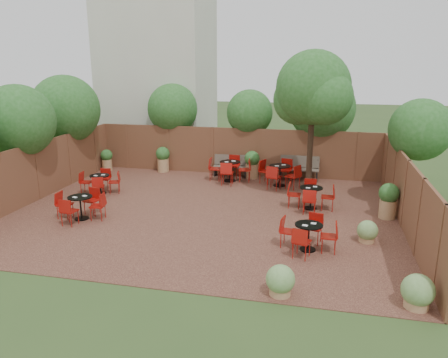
# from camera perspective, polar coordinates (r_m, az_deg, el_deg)

# --- Properties ---
(ground) EXTENTS (80.00, 80.00, 0.00)m
(ground) POSITION_cam_1_polar(r_m,az_deg,el_deg) (14.01, -2.61, -4.34)
(ground) COLOR #354F23
(ground) RESTS_ON ground
(courtyard_paving) EXTENTS (12.00, 10.00, 0.02)m
(courtyard_paving) POSITION_cam_1_polar(r_m,az_deg,el_deg) (14.01, -2.61, -4.31)
(courtyard_paving) COLOR #3C1D18
(courtyard_paving) RESTS_ON ground
(fence_back) EXTENTS (12.00, 0.08, 2.00)m
(fence_back) POSITION_cam_1_polar(r_m,az_deg,el_deg) (18.45, 1.48, 3.65)
(fence_back) COLOR brown
(fence_back) RESTS_ON ground
(fence_left) EXTENTS (0.08, 10.00, 2.00)m
(fence_left) POSITION_cam_1_polar(r_m,az_deg,el_deg) (16.33, -23.41, 0.88)
(fence_left) COLOR brown
(fence_left) RESTS_ON ground
(fence_right) EXTENTS (0.08, 10.00, 2.00)m
(fence_right) POSITION_cam_1_polar(r_m,az_deg,el_deg) (13.47, 22.79, -1.89)
(fence_right) COLOR brown
(fence_right) RESTS_ON ground
(neighbour_building) EXTENTS (5.00, 4.00, 8.00)m
(neighbour_building) POSITION_cam_1_polar(r_m,az_deg,el_deg) (22.25, -8.62, 13.24)
(neighbour_building) COLOR beige
(neighbour_building) RESTS_ON ground
(overhang_foliage) EXTENTS (15.56, 10.82, 2.75)m
(overhang_foliage) POSITION_cam_1_polar(r_m,az_deg,el_deg) (16.77, -8.04, 8.37)
(overhang_foliage) COLOR #245C1D
(overhang_foliage) RESTS_ON ground
(courtyard_tree) EXTENTS (2.69, 2.59, 5.08)m
(courtyard_tree) POSITION_cam_1_polar(r_m,az_deg,el_deg) (15.08, 11.59, 11.10)
(courtyard_tree) COLOR black
(courtyard_tree) RESTS_ON courtyard_paving
(park_bench_left) EXTENTS (1.46, 0.57, 0.89)m
(park_bench_left) POSITION_cam_1_polar(r_m,az_deg,el_deg) (18.22, 0.90, 1.82)
(park_bench_left) COLOR brown
(park_bench_left) RESTS_ON courtyard_paving
(park_bench_right) EXTENTS (1.58, 0.53, 0.97)m
(park_bench_right) POSITION_cam_1_polar(r_m,az_deg,el_deg) (17.86, 9.88, 1.47)
(park_bench_right) COLOR brown
(park_bench_right) RESTS_ON courtyard_paving
(bistro_tables) EXTENTS (9.05, 7.64, 0.94)m
(bistro_tables) POSITION_cam_1_polar(r_m,az_deg,el_deg) (15.03, -0.05, -1.14)
(bistro_tables) COLOR black
(bistro_tables) RESTS_ON courtyard_paving
(planters) EXTENTS (11.86, 4.64, 1.13)m
(planters) POSITION_cam_1_polar(r_m,az_deg,el_deg) (17.07, 0.45, 1.36)
(planters) COLOR #AB8155
(planters) RESTS_ON courtyard_paving
(low_shrubs) EXTENTS (3.27, 3.83, 0.69)m
(low_shrubs) POSITION_cam_1_polar(r_m,az_deg,el_deg) (9.99, 17.18, -11.30)
(low_shrubs) COLOR #AB8155
(low_shrubs) RESTS_ON courtyard_paving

